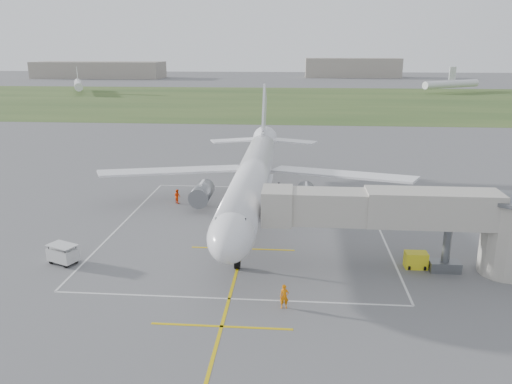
# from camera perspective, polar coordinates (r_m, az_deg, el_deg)

# --- Properties ---
(ground) EXTENTS (700.00, 700.00, 0.00)m
(ground) POSITION_cam_1_polar(r_m,az_deg,el_deg) (57.79, -0.46, -2.69)
(ground) COLOR #525255
(ground) RESTS_ON ground
(grass_strip) EXTENTS (700.00, 120.00, 0.02)m
(grass_strip) POSITION_cam_1_polar(r_m,az_deg,el_deg) (185.47, 3.16, 10.40)
(grass_strip) COLOR #304920
(grass_strip) RESTS_ON ground
(apron_markings) EXTENTS (28.20, 60.00, 0.01)m
(apron_markings) POSITION_cam_1_polar(r_m,az_deg,el_deg) (52.35, -1.03, -4.74)
(apron_markings) COLOR gold
(apron_markings) RESTS_ON ground
(airliner) EXTENTS (38.93, 46.75, 13.52)m
(airliner) POSITION_cam_1_polar(r_m,az_deg,el_deg) (57.25, -0.41, 1.72)
(airliner) COLOR silver
(airliner) RESTS_ON ground
(jet_bridge) EXTENTS (23.40, 5.00, 7.20)m
(jet_bridge) POSITION_cam_1_polar(r_m,az_deg,el_deg) (44.61, 18.46, -2.91)
(jet_bridge) COLOR #A49E94
(jet_bridge) RESTS_ON ground
(gpu_unit) EXTENTS (1.94, 1.40, 1.44)m
(gpu_unit) POSITION_cam_1_polar(r_m,az_deg,el_deg) (46.46, 17.80, -7.42)
(gpu_unit) COLOR yellow
(gpu_unit) RESTS_ON ground
(baggage_cart) EXTENTS (2.98, 2.44, 1.80)m
(baggage_cart) POSITION_cam_1_polar(r_m,az_deg,el_deg) (48.21, -21.20, -6.62)
(baggage_cart) COLOR silver
(baggage_cart) RESTS_ON ground
(ramp_worker_nose) EXTENTS (0.72, 0.51, 1.87)m
(ramp_worker_nose) POSITION_cam_1_polar(r_m,az_deg,el_deg) (37.85, 3.26, -11.85)
(ramp_worker_nose) COLOR orange
(ramp_worker_nose) RESTS_ON ground
(ramp_worker_wing) EXTENTS (1.09, 1.07, 1.78)m
(ramp_worker_wing) POSITION_cam_1_polar(r_m,az_deg,el_deg) (62.83, -8.98, -0.48)
(ramp_worker_wing) COLOR #FF4408
(ramp_worker_wing) RESTS_ON ground
(distant_hangars) EXTENTS (345.00, 49.00, 12.00)m
(distant_hangars) POSITION_cam_1_polar(r_m,az_deg,el_deg) (320.63, 0.90, 13.79)
(distant_hangars) COLOR gray
(distant_hangars) RESTS_ON ground
(distant_aircraft) EXTENTS (180.94, 41.27, 8.85)m
(distant_aircraft) POSITION_cam_1_polar(r_m,az_deg,el_deg) (217.71, 1.15, 12.23)
(distant_aircraft) COLOR silver
(distant_aircraft) RESTS_ON ground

